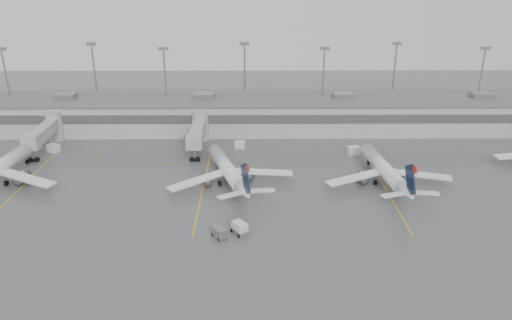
{
  "coord_description": "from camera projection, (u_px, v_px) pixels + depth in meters",
  "views": [
    {
      "loc": [
        -7.93,
        -64.58,
        40.91
      ],
      "look_at": [
        -7.29,
        24.0,
        5.0
      ],
      "focal_mm": 35.0,
      "sensor_mm": 36.0,
      "label": 1
    }
  ],
  "objects": [
    {
      "name": "gse_uld_a",
      "position": [
        54.0,
        148.0,
        113.29
      ],
      "size": [
        2.94,
        2.47,
        1.77
      ],
      "primitive_type": "cube",
      "rotation": [
        0.0,
        0.0,
        -0.38
      ],
      "color": "silver",
      "rests_on": "ground"
    },
    {
      "name": "baggage_cart",
      "position": [
        219.0,
        232.0,
        78.42
      ],
      "size": [
        2.75,
        3.03,
        1.7
      ],
      "rotation": [
        0.0,
        0.0,
        0.61
      ],
      "color": "slate",
      "rests_on": "ground"
    },
    {
      "name": "baggage_tug",
      "position": [
        240.0,
        229.0,
        79.6
      ],
      "size": [
        3.23,
        3.52,
        1.94
      ],
      "rotation": [
        0.0,
        0.0,
        0.61
      ],
      "color": "silver",
      "rests_on": "ground"
    },
    {
      "name": "terminal",
      "position": [
        284.0,
        113.0,
        127.43
      ],
      "size": [
        152.0,
        17.0,
        9.45
      ],
      "color": "#A09F9B",
      "rests_on": "ground"
    },
    {
      "name": "ground",
      "position": [
        305.0,
        250.0,
        75.27
      ],
      "size": [
        260.0,
        260.0,
        0.0
      ],
      "primitive_type": "plane",
      "color": "#505052",
      "rests_on": "ground"
    },
    {
      "name": "jet_bridge_left",
      "position": [
        48.0,
        130.0,
        115.82
      ],
      "size": [
        4.0,
        17.2,
        7.0
      ],
      "color": "#95979A",
      "rests_on": "ground"
    },
    {
      "name": "gse_uld_b",
      "position": [
        240.0,
        145.0,
        115.55
      ],
      "size": [
        2.49,
        1.85,
        1.62
      ],
      "primitive_type": "cube",
      "rotation": [
        0.0,
        0.0,
        -0.15
      ],
      "color": "silver",
      "rests_on": "ground"
    },
    {
      "name": "gse_loader",
      "position": [
        190.0,
        139.0,
        118.88
      ],
      "size": [
        2.59,
        3.26,
        1.78
      ],
      "primitive_type": "cube",
      "rotation": [
        0.0,
        0.0,
        -0.32
      ],
      "color": "slate",
      "rests_on": "ground"
    },
    {
      "name": "jet_mid_right",
      "position": [
        385.0,
        170.0,
        96.69
      ],
      "size": [
        24.84,
        27.97,
        9.06
      ],
      "rotation": [
        0.0,
        0.0,
        0.11
      ],
      "color": "white",
      "rests_on": "ground"
    },
    {
      "name": "light_masts",
      "position": [
        283.0,
        78.0,
        129.83
      ],
      "size": [
        142.4,
        8.0,
        20.6
      ],
      "color": "gray",
      "rests_on": "ground"
    },
    {
      "name": "jet_mid_left",
      "position": [
        228.0,
        170.0,
        96.62
      ],
      "size": [
        23.77,
        27.07,
        9.05
      ],
      "rotation": [
        0.0,
        0.0,
        0.31
      ],
      "color": "white",
      "rests_on": "ground"
    },
    {
      "name": "jet_bridge_right",
      "position": [
        199.0,
        130.0,
        116.05
      ],
      "size": [
        4.0,
        17.2,
        7.0
      ],
      "color": "#95979A",
      "rests_on": "ground"
    },
    {
      "name": "cone_c",
      "position": [
        341.0,
        156.0,
        109.79
      ],
      "size": [
        0.51,
        0.51,
        0.8
      ],
      "primitive_type": "cone",
      "color": "#DA6704",
      "rests_on": "ground"
    },
    {
      "name": "stand_markings",
      "position": [
        293.0,
        184.0,
        97.51
      ],
      "size": [
        105.25,
        40.0,
        0.01
      ],
      "color": "gold",
      "rests_on": "ground"
    },
    {
      "name": "cone_a",
      "position": [
        98.0,
        157.0,
        109.86
      ],
      "size": [
        0.42,
        0.42,
        0.67
      ],
      "primitive_type": "cone",
      "color": "#DA6704",
      "rests_on": "ground"
    },
    {
      "name": "gse_uld_c",
      "position": [
        353.0,
        150.0,
        111.77
      ],
      "size": [
        2.85,
        2.15,
        1.83
      ],
      "primitive_type": "cube",
      "rotation": [
        0.0,
        0.0,
        0.18
      ],
      "color": "silver",
      "rests_on": "ground"
    },
    {
      "name": "cone_b",
      "position": [
        171.0,
        163.0,
        106.36
      ],
      "size": [
        0.42,
        0.42,
        0.66
      ],
      "primitive_type": "cone",
      "color": "#DA6704",
      "rests_on": "ground"
    }
  ]
}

